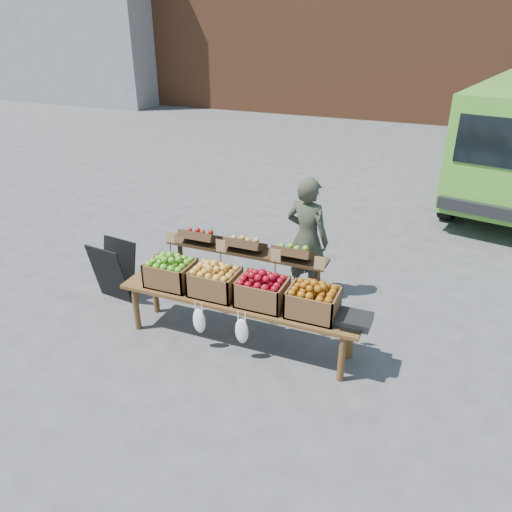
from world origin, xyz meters
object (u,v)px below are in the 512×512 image
at_px(back_table, 245,270).
at_px(crate_red_apples, 262,292).
at_px(chalkboard_sign, 114,271).
at_px(crate_golden_apples, 171,273).
at_px(vendor, 307,239).
at_px(crate_green_apples, 313,302).
at_px(crate_russet_pears, 215,282).
at_px(weighing_scale, 354,320).
at_px(display_bench, 239,321).

xyz_separation_m(back_table, crate_red_apples, (0.50, -0.72, 0.19)).
bearing_deg(crate_red_apples, chalkboard_sign, 172.33).
distance_m(back_table, crate_golden_apples, 0.95).
height_order(vendor, crate_golden_apples, vendor).
bearing_deg(crate_green_apples, crate_red_apples, 180.00).
bearing_deg(crate_russet_pears, back_table, 86.36).
bearing_deg(weighing_scale, vendor, 124.46).
relative_size(crate_golden_apples, crate_russet_pears, 1.00).
bearing_deg(crate_red_apples, crate_russet_pears, 180.00).
bearing_deg(crate_red_apples, display_bench, 180.00).
distance_m(display_bench, crate_golden_apples, 0.93).
xyz_separation_m(back_table, crate_russet_pears, (-0.05, -0.72, 0.19)).
relative_size(vendor, crate_red_apples, 3.18).
bearing_deg(crate_red_apples, crate_green_apples, 0.00).
relative_size(vendor, chalkboard_sign, 2.03).
relative_size(vendor, weighing_scale, 4.68).
bearing_deg(weighing_scale, crate_russet_pears, 180.00).
bearing_deg(back_table, crate_red_apples, -55.00).
bearing_deg(weighing_scale, crate_red_apples, 180.00).
distance_m(chalkboard_sign, crate_red_apples, 2.17).
relative_size(back_table, crate_green_apples, 4.20).
xyz_separation_m(chalkboard_sign, back_table, (1.63, 0.43, 0.13)).
xyz_separation_m(chalkboard_sign, crate_red_apples, (2.13, -0.29, 0.32)).
xyz_separation_m(vendor, weighing_scale, (0.89, -1.30, -0.19)).
xyz_separation_m(display_bench, crate_golden_apples, (-0.82, 0.00, 0.42)).
bearing_deg(crate_russet_pears, crate_red_apples, 0.00).
xyz_separation_m(vendor, back_table, (-0.59, -0.58, -0.28)).
bearing_deg(crate_green_apples, chalkboard_sign, 173.89).
bearing_deg(back_table, display_bench, -72.34).
bearing_deg(crate_golden_apples, vendor, 47.62).
bearing_deg(crate_green_apples, crate_golden_apples, 180.00).
bearing_deg(vendor, crate_golden_apples, 60.98).
distance_m(crate_golden_apples, crate_russet_pears, 0.55).
distance_m(display_bench, crate_russet_pears, 0.51).
height_order(vendor, chalkboard_sign, vendor).
height_order(chalkboard_sign, weighing_scale, chalkboard_sign).
height_order(display_bench, crate_red_apples, crate_red_apples).
distance_m(crate_golden_apples, crate_green_apples, 1.65).
distance_m(back_table, display_bench, 0.79).
distance_m(chalkboard_sign, crate_golden_apples, 1.12).
relative_size(back_table, weighing_scale, 6.18).
height_order(vendor, weighing_scale, vendor).
height_order(back_table, crate_red_apples, back_table).
bearing_deg(vendor, back_table, 57.84).
xyz_separation_m(vendor, crate_red_apples, (-0.08, -1.30, -0.09)).
bearing_deg(crate_russet_pears, crate_green_apples, 0.00).
relative_size(crate_russet_pears, crate_red_apples, 1.00).
distance_m(vendor, back_table, 0.87).
bearing_deg(crate_golden_apples, back_table, 50.39).
bearing_deg(crate_golden_apples, crate_green_apples, 0.00).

